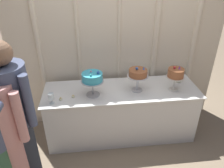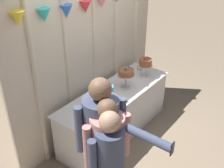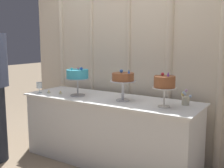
# 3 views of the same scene
# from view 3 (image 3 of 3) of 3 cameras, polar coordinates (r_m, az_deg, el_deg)

# --- Properties ---
(ground_plane) EXTENTS (24.00, 24.00, 0.00)m
(ground_plane) POSITION_cam_3_polar(r_m,az_deg,el_deg) (3.36, -1.53, -16.22)
(ground_plane) COLOR gray
(draped_curtain) EXTENTS (3.06, 0.17, 2.44)m
(draped_curtain) POSITION_cam_3_polar(r_m,az_deg,el_deg) (3.48, 3.69, 6.75)
(draped_curtain) COLOR beige
(draped_curtain) RESTS_ON ground_plane
(cake_table) EXTENTS (2.10, 0.68, 0.77)m
(cake_table) POSITION_cam_3_polar(r_m,az_deg,el_deg) (3.29, -0.58, -9.49)
(cake_table) COLOR white
(cake_table) RESTS_ON ground_plane
(cake_display_leftmost) EXTENTS (0.29, 0.29, 0.35)m
(cake_display_leftmost) POSITION_cam_3_polar(r_m,az_deg,el_deg) (3.31, -7.11, 1.76)
(cake_display_leftmost) COLOR #B2B2B7
(cake_display_leftmost) RESTS_ON cake_table
(cake_display_center) EXTENTS (0.28, 0.28, 0.35)m
(cake_display_center) POSITION_cam_3_polar(r_m,az_deg,el_deg) (3.01, 2.27, 1.09)
(cake_display_center) COLOR silver
(cake_display_center) RESTS_ON cake_table
(cake_display_rightmost) EXTENTS (0.24, 0.24, 0.36)m
(cake_display_rightmost) POSITION_cam_3_polar(r_m,az_deg,el_deg) (2.76, 10.74, 0.17)
(cake_display_rightmost) COLOR silver
(cake_display_rightmost) RESTS_ON cake_table
(wine_glass) EXTENTS (0.07, 0.07, 0.14)m
(wine_glass) POSITION_cam_3_polar(r_m,az_deg,el_deg) (3.58, -14.73, -0.31)
(wine_glass) COLOR silver
(wine_glass) RESTS_ON cake_table
(flower_vase) EXTENTS (0.11, 0.10, 0.16)m
(flower_vase) POSITION_cam_3_polar(r_m,az_deg,el_deg) (2.93, 14.84, -3.02)
(flower_vase) COLOR beige
(flower_vase) RESTS_ON cake_table
(tealight_far_left) EXTENTS (0.04, 0.04, 0.04)m
(tealight_far_left) POSITION_cam_3_polar(r_m,az_deg,el_deg) (3.56, -12.85, -1.70)
(tealight_far_left) COLOR beige
(tealight_far_left) RESTS_ON cake_table
(tealight_near_left) EXTENTS (0.04, 0.04, 0.03)m
(tealight_near_left) POSITION_cam_3_polar(r_m,az_deg,el_deg) (3.49, -10.54, -1.85)
(tealight_near_left) COLOR beige
(tealight_near_left) RESTS_ON cake_table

